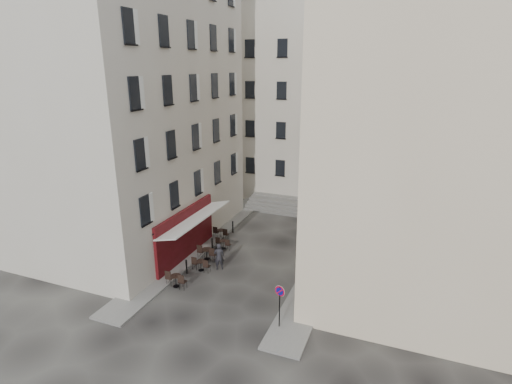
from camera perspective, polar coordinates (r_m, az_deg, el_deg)
The scene contains 18 objects.
ground at distance 25.56m, azimuth -2.26°, elevation -11.85°, with size 90.00×90.00×0.00m, color black.
sidewalk_left at distance 30.53m, azimuth -7.04°, elevation -6.72°, with size 2.00×22.00×0.12m, color slate.
sidewalk_right at distance 26.86m, azimuth 9.36°, elevation -10.39°, with size 2.00×18.00×0.12m, color slate.
building_left at distance 30.53m, azimuth -18.93°, elevation 12.45°, with size 12.20×16.20×20.60m.
building_right at distance 24.11m, azimuth 24.95°, elevation 8.24°, with size 12.20×14.20×18.60m.
building_back at distance 40.74m, azimuth 7.26°, elevation 12.88°, with size 18.20×10.20×18.60m.
cafe_storefront at distance 27.35m, azimuth -9.82°, elevation -5.67°, with size 1.74×7.30×3.50m.
stone_steps at distance 36.24m, azimuth 5.71°, elevation -2.11°, with size 9.00×3.15×0.80m.
bollard_near at distance 25.88m, azimuth -9.91°, elevation -10.39°, with size 0.12×0.12×0.98m.
bollard_mid at distance 28.59m, azimuth -6.28°, elevation -7.41°, with size 0.12×0.12×0.98m.
bollard_far at distance 31.46m, azimuth -3.34°, elevation -4.93°, with size 0.12×0.12×0.98m.
no_parking_sign at distance 20.19m, azimuth 3.40°, elevation -14.99°, with size 0.53×0.19×2.39m.
bistro_table_a at distance 24.60m, azimuth -11.33°, elevation -12.17°, with size 1.35×0.63×0.95m.
bistro_table_b at distance 26.12m, azimuth -7.85°, elevation -10.21°, with size 1.25×0.58×0.88m.
bistro_table_c at distance 27.43m, azimuth -7.02°, elevation -8.62°, with size 1.39×0.65×0.98m.
bistro_table_d at distance 28.89m, azimuth -4.67°, elevation -7.33°, with size 1.15×0.54×0.81m.
bistro_table_e at distance 30.50m, azimuth -5.00°, elevation -5.87°, with size 1.25×0.59×0.88m.
pedestrian at distance 25.99m, azimuth -5.30°, elevation -9.15°, with size 0.65×0.43×1.79m, color #242228.
Camera 1 is at (9.04, -20.35, 12.55)m, focal length 28.00 mm.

